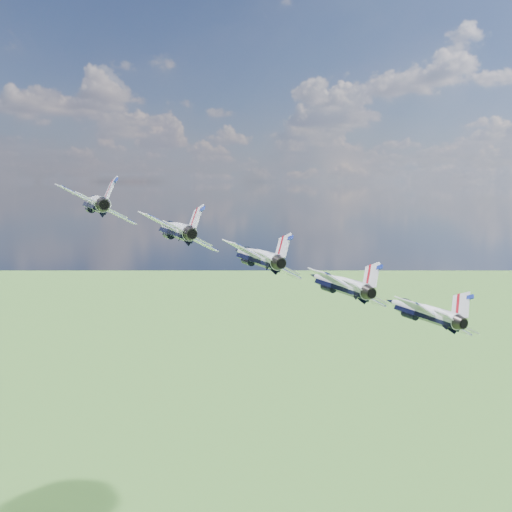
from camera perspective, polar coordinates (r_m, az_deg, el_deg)
jet_0 at (r=76.64m, az=-15.77°, el=5.14°), size 14.84×17.55×8.80m
jet_1 at (r=73.78m, az=-8.09°, el=2.67°), size 14.84×17.55×8.80m
jet_2 at (r=72.48m, az=-0.00°, el=-0.00°), size 14.84×17.55×8.80m
jet_3 at (r=72.82m, az=8.20°, el=-2.70°), size 14.84×17.55×8.80m
jet_4 at (r=74.77m, az=16.18°, el=-5.27°), size 14.84×17.55×8.80m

